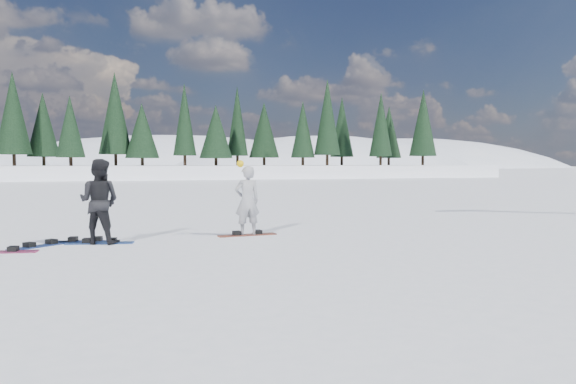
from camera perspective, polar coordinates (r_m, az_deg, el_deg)
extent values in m
plane|color=white|center=(12.54, -7.98, -5.50)|extent=(420.00, 420.00, 0.00)
cube|color=white|center=(67.33, -15.63, 0.47)|extent=(90.00, 14.00, 5.00)
ellipsoid|color=white|center=(214.01, -11.40, -1.48)|extent=(182.00, 140.00, 53.20)
ellipsoid|color=white|center=(227.37, 12.21, -1.03)|extent=(156.00, 120.00, 50.40)
ellipsoid|color=white|center=(174.27, 3.56, -1.69)|extent=(117.00, 90.00, 45.00)
cone|color=black|center=(68.16, -26.45, 5.55)|extent=(3.20, 3.20, 7.50)
cone|color=black|center=(67.69, -23.41, 5.64)|extent=(3.20, 3.20, 7.50)
cone|color=black|center=(67.41, -20.34, 5.71)|extent=(3.20, 3.20, 7.50)
cone|color=black|center=(67.33, -17.25, 5.76)|extent=(3.20, 3.20, 7.50)
cone|color=black|center=(67.43, -14.16, 5.80)|extent=(3.20, 3.20, 7.50)
cone|color=black|center=(67.74, -11.08, 5.82)|extent=(3.20, 3.20, 7.50)
cone|color=black|center=(68.23, -8.04, 5.83)|extent=(3.20, 3.20, 7.50)
cone|color=black|center=(68.91, -5.06, 5.82)|extent=(3.20, 3.20, 7.50)
cone|color=black|center=(69.77, -2.14, 5.79)|extent=(3.20, 3.20, 7.50)
cone|color=black|center=(70.80, 0.70, 5.75)|extent=(3.20, 3.20, 7.50)
cone|color=black|center=(72.01, 3.46, 5.70)|extent=(3.20, 3.20, 7.50)
cone|color=black|center=(73.37, 6.11, 5.64)|extent=(3.20, 3.20, 7.50)
cone|color=black|center=(74.88, 8.66, 5.57)|extent=(3.20, 3.20, 7.50)
cone|color=black|center=(76.53, 11.11, 5.49)|extent=(3.20, 3.20, 7.50)
cone|color=black|center=(78.32, 13.45, 5.41)|extent=(3.20, 3.20, 7.50)
imported|color=#ABAAB0|center=(14.19, -4.17, -0.91)|extent=(0.68, 0.48, 1.76)
sphere|color=#DFAF0B|center=(14.00, -4.87, 2.88)|extent=(0.18, 0.18, 0.18)
imported|color=black|center=(13.44, -18.64, -0.91)|extent=(1.16, 1.06, 1.93)
cube|color=#983E21|center=(14.28, -4.16, -4.38)|extent=(1.52, 0.41, 0.03)
cube|color=#1B4498|center=(13.53, -18.58, -4.94)|extent=(1.53, 0.56, 0.03)
cube|color=navy|center=(13.54, -23.83, -5.04)|extent=(1.28, 1.24, 0.03)
cube|color=#1B3796|center=(13.89, -19.88, -4.76)|extent=(1.52, 0.60, 0.03)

